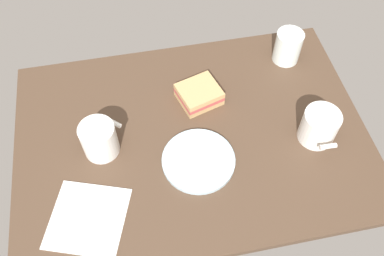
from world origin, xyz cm
name	(u,v)px	position (x,y,z in cm)	size (l,w,h in cm)	color
tabletop	(192,137)	(0.00, 0.00, 1.00)	(90.00, 64.00, 2.00)	#4C3828
plate_of_food	(200,160)	(0.34, -8.19, 2.60)	(18.08, 18.08, 1.20)	silver
coffee_mug_black	(319,126)	(30.87, -6.70, 6.62)	(9.10, 11.42, 8.97)	white
coffee_mug_milky	(99,141)	(-22.93, -0.45, 6.76)	(10.20, 10.52, 9.24)	white
sandwich_main	(199,94)	(4.12, 10.97, 4.20)	(12.83, 12.13, 4.40)	tan
glass_of_milk	(288,48)	(32.12, 21.12, 6.39)	(7.65, 7.65, 9.48)	silver
paper_napkin	(88,218)	(-27.58, -17.76, 2.15)	(16.74, 16.74, 0.30)	white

